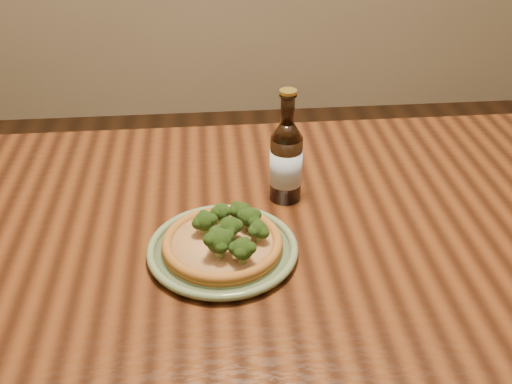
{
  "coord_description": "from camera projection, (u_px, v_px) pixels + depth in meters",
  "views": [
    {
      "loc": [
        -0.22,
        -0.76,
        1.39
      ],
      "look_at": [
        -0.14,
        0.13,
        0.82
      ],
      "focal_mm": 42.0,
      "sensor_mm": 36.0,
      "label": 1
    }
  ],
  "objects": [
    {
      "name": "table",
      "position": [
        330.0,
        271.0,
        1.13
      ],
      "size": [
        1.6,
        0.9,
        0.75
      ],
      "color": "#4E2510",
      "rests_on": "ground"
    },
    {
      "name": "pizza",
      "position": [
        224.0,
        241.0,
        1.01
      ],
      "size": [
        0.21,
        0.21,
        0.07
      ],
      "rotation": [
        0.0,
        0.0,
        0.03
      ],
      "color": "#945C21",
      "rests_on": "plate"
    },
    {
      "name": "beer_bottle",
      "position": [
        286.0,
        160.0,
        1.13
      ],
      "size": [
        0.06,
        0.06,
        0.23
      ],
      "rotation": [
        0.0,
        0.0,
        -0.13
      ],
      "color": "black",
      "rests_on": "table"
    },
    {
      "name": "plate",
      "position": [
        223.0,
        250.0,
        1.02
      ],
      "size": [
        0.26,
        0.26,
        0.02
      ],
      "rotation": [
        0.0,
        0.0,
        -0.27
      ],
      "color": "#627550",
      "rests_on": "table"
    }
  ]
}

